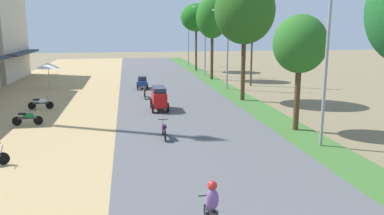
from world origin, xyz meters
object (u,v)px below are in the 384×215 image
object	(u,v)px
streetlamp_near	(327,51)
streetlamp_far	(205,36)
median_tree_fifth	(196,18)
motorbike_ahead_second	(164,129)
car_van_red	(159,97)
parked_motorbike_third	(41,103)
median_tree_second	(300,45)
median_tree_third	(245,11)
median_tree_fourth	(212,18)
motorbike_foreground_rider	(211,209)
motorbike_ahead_third	(145,92)
parked_motorbike_second	(28,117)
car_hatchback_blue	(142,82)
utility_pole_near	(252,36)
streetlamp_mid	(228,43)
vendor_umbrella	(48,65)
streetlamp_farthest	(188,37)

from	to	relation	value
streetlamp_near	streetlamp_far	size ratio (longest dim) A/B	0.98
median_tree_fifth	motorbike_ahead_second	world-z (taller)	median_tree_fifth
car_van_red	streetlamp_far	bearing A→B (deg)	69.33
parked_motorbike_third	car_van_red	bearing A→B (deg)	-12.09
median_tree_second	median_tree_third	size ratio (longest dim) A/B	0.67
median_tree_fourth	motorbike_foreground_rider	xyz separation A→B (m)	(-7.43, -33.31, -6.16)
streetlamp_far	median_tree_fifth	bearing A→B (deg)	90.68
median_tree_fifth	parked_motorbike_third	bearing A→B (deg)	-123.89
streetlamp_near	car_van_red	bearing A→B (deg)	126.75
streetlamp_near	motorbike_ahead_second	xyz separation A→B (m)	(-7.70, 2.62, -4.26)
median_tree_third	streetlamp_far	world-z (taller)	median_tree_third
streetlamp_near	motorbike_ahead_third	bearing A→B (deg)	118.62
streetlamp_far	motorbike_ahead_second	bearing A→B (deg)	-106.11
median_tree_fourth	parked_motorbike_second	bearing A→B (deg)	-129.50
median_tree_second	median_tree_third	distance (m)	9.82
median_tree_fourth	car_hatchback_blue	bearing A→B (deg)	-144.02
median_tree_third	motorbike_ahead_third	bearing A→B (deg)	164.26
median_tree_fifth	car_hatchback_blue	xyz separation A→B (m)	(-8.05, -15.15, -6.47)
parked_motorbike_second	median_tree_second	distance (m)	16.70
streetlamp_near	parked_motorbike_third	bearing A→B (deg)	143.64
median_tree_fourth	car_hatchback_blue	xyz separation A→B (m)	(-8.24, -5.98, -6.27)
streetlamp_far	utility_pole_near	xyz separation A→B (m)	(3.08, -8.64, 0.16)
parked_motorbike_third	streetlamp_mid	xyz separation A→B (m)	(15.81, 6.95, 3.93)
median_tree_third	median_tree_fourth	size ratio (longest dim) A/B	1.05
utility_pole_near	median_tree_fourth	bearing A→B (deg)	119.37
vendor_umbrella	utility_pole_near	distance (m)	20.41
utility_pole_near	car_van_red	distance (m)	15.55
streetlamp_mid	utility_pole_near	distance (m)	3.74
streetlamp_farthest	car_van_red	xyz separation A→B (m)	(-7.34, -32.28, -3.38)
motorbike_ahead_second	motorbike_ahead_third	distance (m)	12.31
parked_motorbike_third	motorbike_ahead_second	bearing A→B (deg)	-48.05
car_van_red	motorbike_ahead_second	xyz separation A→B (m)	(-0.36, -7.21, -0.45)
median_tree_second	streetlamp_farthest	bearing A→B (deg)	90.10
streetlamp_far	utility_pole_near	bearing A→B (deg)	-70.37
median_tree_third	car_hatchback_blue	bearing A→B (deg)	137.45
streetlamp_near	motorbike_ahead_third	size ratio (longest dim) A/B	4.63
median_tree_third	streetlamp_near	bearing A→B (deg)	-88.91
car_van_red	car_hatchback_blue	world-z (taller)	car_van_red
parked_motorbike_second	motorbike_ahead_second	world-z (taller)	motorbike_ahead_second
streetlamp_mid	car_van_red	xyz separation A→B (m)	(-7.34, -8.77, -3.46)
utility_pole_near	car_hatchback_blue	xyz separation A→B (m)	(-11.20, -0.71, -4.32)
parked_motorbike_second	median_tree_fifth	xyz separation A→B (m)	(15.54, 28.25, 6.66)
streetlamp_near	streetlamp_far	distance (m)	29.27
streetlamp_mid	motorbike_ahead_second	xyz separation A→B (m)	(-7.70, -15.98, -3.91)
median_tree_fourth	streetlamp_farthest	size ratio (longest dim) A/B	1.24
median_tree_second	motorbike_foreground_rider	distance (m)	13.51
vendor_umbrella	median_tree_fifth	distance (m)	22.09
vendor_umbrella	motorbike_ahead_second	world-z (taller)	vendor_umbrella
median_tree_fourth	motorbike_foreground_rider	size ratio (longest dim) A/B	5.19
streetlamp_far	car_van_red	world-z (taller)	streetlamp_far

